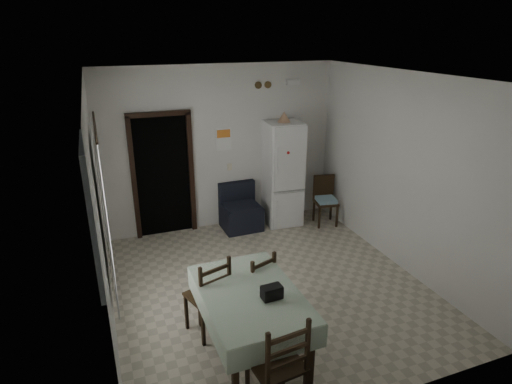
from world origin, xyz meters
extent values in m
plane|color=#B7AC95|center=(0.00, 0.00, 0.00)|extent=(4.50, 4.50, 0.00)
cube|color=black|center=(-1.05, 2.46, 1.05)|extent=(0.90, 0.45, 2.10)
cube|color=black|center=(-1.54, 2.22, 1.05)|extent=(0.08, 0.10, 2.18)
cube|color=black|center=(-0.56, 2.22, 1.05)|extent=(0.08, 0.10, 2.18)
cube|color=black|center=(-1.05, 2.22, 2.14)|extent=(1.06, 0.10, 0.08)
cube|color=silver|center=(-2.15, -0.20, 1.55)|extent=(0.10, 1.20, 1.60)
cube|color=silver|center=(-2.04, -0.20, 1.55)|extent=(0.02, 1.45, 1.85)
cylinder|color=black|center=(-2.03, -0.20, 2.50)|extent=(0.02, 1.60, 0.02)
cube|color=white|center=(0.05, 2.24, 1.62)|extent=(0.28, 0.02, 0.40)
cube|color=orange|center=(0.05, 2.23, 1.72)|extent=(0.24, 0.01, 0.14)
cube|color=beige|center=(0.15, 2.24, 1.10)|extent=(0.08, 0.02, 0.12)
cylinder|color=brown|center=(0.70, 2.23, 2.52)|extent=(0.12, 0.03, 0.12)
cylinder|color=brown|center=(0.88, 2.23, 2.52)|extent=(0.12, 0.03, 0.12)
cube|color=white|center=(1.35, 2.21, 2.55)|extent=(0.25, 0.07, 0.09)
cone|color=tan|center=(1.06, 1.91, 2.00)|extent=(0.25, 0.25, 0.18)
cube|color=black|center=(-0.53, -1.36, 0.87)|extent=(0.22, 0.14, 0.14)
camera|label=1|loc=(-2.02, -4.83, 3.41)|focal=30.00mm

